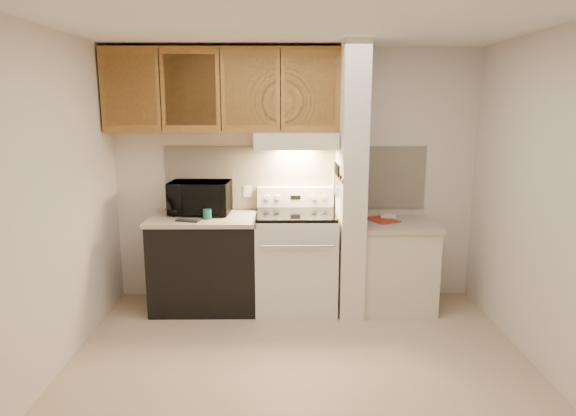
{
  "coord_description": "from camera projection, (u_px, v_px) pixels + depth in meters",
  "views": [
    {
      "loc": [
        -0.12,
        -3.6,
        1.98
      ],
      "look_at": [
        -0.08,
        0.75,
        1.08
      ],
      "focal_mm": 32.0,
      "sensor_mm": 36.0,
      "label": 1
    }
  ],
  "objects": [
    {
      "name": "range_knob_right_inner",
      "position": [
        314.0,
        198.0,
        5.09
      ],
      "size": [
        0.05,
        0.02,
        0.05
      ],
      "primitive_type": "cylinder",
      "rotation": [
        1.57,
        0.0,
        0.0
      ],
      "color": "silver",
      "rests_on": "range_backguard"
    },
    {
      "name": "red_folder",
      "position": [
        382.0,
        220.0,
        4.99
      ],
      "size": [
        0.34,
        0.38,
        0.01
      ],
      "primitive_type": "cube",
      "rotation": [
        0.0,
        0.0,
        0.43
      ],
      "color": "#9C3019",
      "rests_on": "right_countertop"
    },
    {
      "name": "knife_blade_c",
      "position": [
        337.0,
        188.0,
        4.77
      ],
      "size": [
        0.01,
        0.04,
        0.2
      ],
      "primitive_type": "cube",
      "color": "silver",
      "rests_on": "knife_strip"
    },
    {
      "name": "knife_handle_e",
      "position": [
        335.0,
        167.0,
        4.89
      ],
      "size": [
        0.02,
        0.02,
        0.1
      ],
      "primitive_type": "cylinder",
      "color": "black",
      "rests_on": "knife_strip"
    },
    {
      "name": "hood_lip",
      "position": [
        297.0,
        147.0,
        4.66
      ],
      "size": [
        0.78,
        0.04,
        0.06
      ],
      "primitive_type": "cube",
      "color": "beige",
      "rests_on": "range_hood"
    },
    {
      "name": "knife_handle_a",
      "position": [
        339.0,
        171.0,
        4.59
      ],
      "size": [
        0.02,
        0.02,
        0.1
      ],
      "primitive_type": "cylinder",
      "color": "black",
      "rests_on": "knife_strip"
    },
    {
      "name": "oven_handle",
      "position": [
        297.0,
        246.0,
        4.57
      ],
      "size": [
        0.65,
        0.02,
        0.02
      ],
      "primitive_type": "cylinder",
      "rotation": [
        0.0,
        1.57,
        0.0
      ],
      "color": "silver",
      "rests_on": "range_body"
    },
    {
      "name": "white_box",
      "position": [
        389.0,
        217.0,
        5.07
      ],
      "size": [
        0.17,
        0.13,
        0.04
      ],
      "primitive_type": "cube",
      "rotation": [
        0.0,
        0.0,
        -0.26
      ],
      "color": "white",
      "rests_on": "right_countertop"
    },
    {
      "name": "oven_mitt",
      "position": [
        335.0,
        183.0,
        4.98
      ],
      "size": [
        0.03,
        0.09,
        0.21
      ],
      "primitive_type": "cube",
      "color": "gray",
      "rests_on": "partition_pillar"
    },
    {
      "name": "outlet",
      "position": [
        248.0,
        191.0,
        5.15
      ],
      "size": [
        0.08,
        0.01,
        0.12
      ],
      "primitive_type": "cube",
      "color": "beige",
      "rests_on": "backsplash"
    },
    {
      "name": "wall_back",
      "position": [
        295.0,
        176.0,
        5.15
      ],
      "size": [
        3.6,
        2.5,
        0.02
      ],
      "primitive_type": "cube",
      "rotation": [
        1.57,
        0.0,
        0.0
      ],
      "color": "beige",
      "rests_on": "floor"
    },
    {
      "name": "right_countertop",
      "position": [
        397.0,
        225.0,
        4.9
      ],
      "size": [
        0.74,
        0.64,
        0.04
      ],
      "primitive_type": "cube",
      "color": "#B7A690",
      "rests_on": "right_cab_base"
    },
    {
      "name": "cab_door_a",
      "position": [
        130.0,
        90.0,
        4.63
      ],
      "size": [
        0.46,
        0.01,
        0.63
      ],
      "primitive_type": "cube",
      "color": "olive",
      "rests_on": "upper_cabinets"
    },
    {
      "name": "range_body",
      "position": [
        296.0,
        262.0,
        4.97
      ],
      "size": [
        0.76,
        0.65,
        0.92
      ],
      "primitive_type": "cube",
      "color": "silver",
      "rests_on": "floor"
    },
    {
      "name": "left_countertop",
      "position": [
        204.0,
        219.0,
        4.88
      ],
      "size": [
        1.04,
        0.67,
        0.04
      ],
      "primitive_type": "cube",
      "color": "#B7A690",
      "rests_on": "dishwasher_front"
    },
    {
      "name": "knife_blade_e",
      "position": [
        335.0,
        183.0,
        4.94
      ],
      "size": [
        0.01,
        0.04,
        0.18
      ],
      "primitive_type": "cube",
      "color": "silver",
      "rests_on": "knife_strip"
    },
    {
      "name": "cab_gap_a",
      "position": [
        160.0,
        90.0,
        4.64
      ],
      "size": [
        0.01,
        0.01,
        0.73
      ],
      "primitive_type": "cube",
      "color": "black",
      "rests_on": "upper_cabinets"
    },
    {
      "name": "upper_cabinets",
      "position": [
        222.0,
        90.0,
        4.8
      ],
      "size": [
        2.18,
        0.33,
        0.77
      ],
      "primitive_type": "cube",
      "color": "olive",
      "rests_on": "wall_back"
    },
    {
      "name": "microwave",
      "position": [
        200.0,
        198.0,
        4.98
      ],
      "size": [
        0.6,
        0.42,
        0.32
      ],
      "primitive_type": "imported",
      "rotation": [
        0.0,
        0.0,
        -0.06
      ],
      "color": "black",
      "rests_on": "left_countertop"
    },
    {
      "name": "range_hood",
      "position": [
        296.0,
        140.0,
        4.85
      ],
      "size": [
        0.78,
        0.44,
        0.15
      ],
      "primitive_type": "cube",
      "color": "beige",
      "rests_on": "upper_cabinets"
    },
    {
      "name": "knife_blade_d",
      "position": [
        336.0,
        184.0,
        4.84
      ],
      "size": [
        0.01,
        0.04,
        0.16
      ],
      "primitive_type": "cube",
      "color": "silver",
      "rests_on": "knife_strip"
    },
    {
      "name": "knife_blade_a",
      "position": [
        339.0,
        188.0,
        4.59
      ],
      "size": [
        0.01,
        0.03,
        0.16
      ],
      "primitive_type": "cube",
      "color": "silver",
      "rests_on": "knife_strip"
    },
    {
      "name": "backsplash",
      "position": [
        295.0,
        178.0,
        5.14
      ],
      "size": [
        2.6,
        0.02,
        0.63
      ],
      "primitive_type": "cube",
      "color": "beige",
      "rests_on": "wall_back"
    },
    {
      "name": "oven_window",
      "position": [
        297.0,
        268.0,
        4.65
      ],
      "size": [
        0.5,
        0.01,
        0.3
      ],
      "primitive_type": "cube",
      "color": "black",
      "rests_on": "range_body"
    },
    {
      "name": "range_knob_left_inner",
      "position": [
        277.0,
        198.0,
        5.08
      ],
      "size": [
        0.05,
        0.02,
        0.05
      ],
      "primitive_type": "cylinder",
      "rotation": [
        1.57,
        0.0,
        0.0
      ],
      "color": "silver",
      "rests_on": "range_backguard"
    },
    {
      "name": "dishwasher_front",
      "position": [
        205.0,
        264.0,
        4.98
      ],
      "size": [
        1.0,
        0.63,
        0.87
      ],
      "primitive_type": "cube",
      "color": "black",
      "rests_on": "floor"
    },
    {
      "name": "range_display",
      "position": [
        295.0,
        198.0,
        5.09
      ],
      "size": [
        0.1,
        0.01,
        0.04
      ],
      "primitive_type": "cube",
      "color": "black",
      "rests_on": "range_backguard"
    },
    {
      "name": "knife_blade_b",
      "position": [
        338.0,
        188.0,
        4.69
      ],
      "size": [
        0.01,
        0.04,
        0.18
      ],
      "primitive_type": "cube",
      "color": "silver",
      "rests_on": "knife_strip"
    },
    {
      "name": "spoon_rest",
      "position": [
        188.0,
        221.0,
        4.68
      ],
      "size": [
        0.23,
        0.13,
        0.02
      ],
      "primitive_type": "cube",
      "rotation": [
        0.0,
        0.0,
        -0.29
      ],
      "color": "black",
      "rests_on": "left_countertop"
    },
    {
      "name": "floor",
      "position": [
        300.0,
        365.0,
        3.93
      ],
      "size": [
        3.6,
        3.6,
        0.0
      ],
      "primitive_type": "plane",
      "color": "tan",
      "rests_on": "ground"
    },
    {
      "name": "cab_door_d",
      "position": [
        310.0,
        90.0,
        4.65
      ],
      "size": [
        0.46,
        0.01,
        0.63
      ],
      "primitive_type": "cube",
      "color": "olive",
      "rests_on": "upper_cabinets"
    },
    {
      "name": "cab_gap_c",
      "position": [
        280.0,
        90.0,
        4.65
      ],
      "size": [
        0.01,
        0.01,
        0.73
      ],
      "primitive_type": "cube",
      "color": "black",
      "rests_on": "upper_cabinets"
    },
    {
      "name": "cab_gap_b",
      "position": [
        220.0,
        90.0,
        4.64
      ],
      "size": [
        0.01,
        0.01,
        0.73
      ],
      "primitive_type": "cube",
      "color": "black",
      "rests_on": "upper_cabinets"
    },
    {
      "name": "knife_strip",
      "position": [
        338.0,
        175.0,
        4.74
      ],
      "size": [
        0.02,
        0.42,
        0.04
      ],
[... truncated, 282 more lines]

